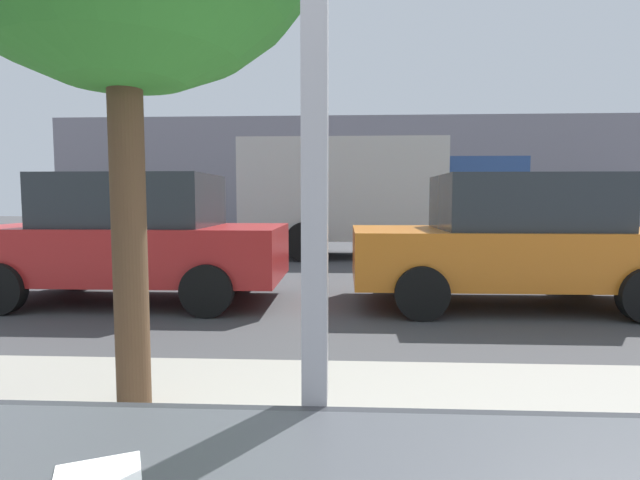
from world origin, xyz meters
TOP-DOWN VIEW (x-y plane):
  - ground_plane at (0.00, 8.00)m, footprint 60.00×60.00m
  - sidewalk_strip at (0.00, 1.60)m, footprint 16.00×2.80m
  - building_facade_far at (0.00, 23.49)m, footprint 28.00×1.20m
  - napkin_wrapper at (-0.30, -0.22)m, footprint 0.15×0.13m
  - parked_car_red at (-2.86, 5.82)m, footprint 4.15×1.93m
  - parked_car_orange at (2.27, 5.82)m, footprint 4.11×1.99m
  - box_truck at (0.74, 11.39)m, footprint 6.47×2.44m

SIDE VIEW (x-z plane):
  - ground_plane at x=0.00m, z-range 0.00..0.00m
  - sidewalk_strip at x=0.00m, z-range 0.00..0.13m
  - parked_car_orange at x=2.27m, z-range 0.01..1.74m
  - parked_car_red at x=-2.86m, z-range 0.01..1.75m
  - napkin_wrapper at x=-0.30m, z-range 1.02..1.02m
  - box_truck at x=0.74m, z-range 0.15..2.94m
  - building_facade_far at x=0.00m, z-range 0.00..5.28m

